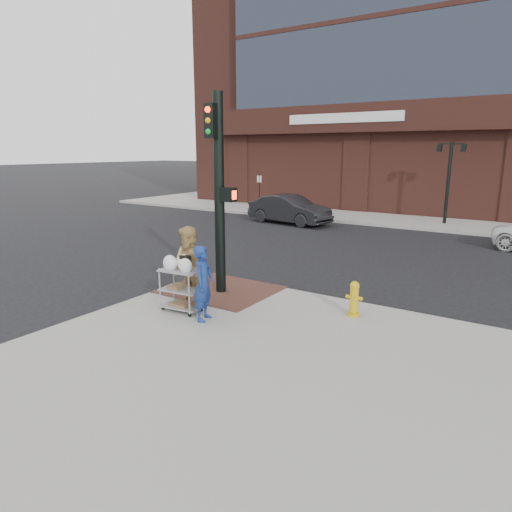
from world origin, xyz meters
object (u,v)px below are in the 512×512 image
Objects in this scene: utility_cart at (181,286)px; traffic_signal_pole at (219,189)px; lamp_post at (449,174)px; woman_blue at (203,283)px; pedestrian_tan at (190,268)px; fire_hydrant at (354,298)px; sedan_dark at (289,209)px.

traffic_signal_pole is at bearing 94.50° from utility_cart.
traffic_signal_pole is 3.78× the size of utility_cart.
woman_blue is (-1.55, -17.03, -1.64)m from lamp_post.
pedestrian_tan is (-0.78, 0.45, 0.14)m from woman_blue.
pedestrian_tan is (-2.34, -16.57, -1.50)m from lamp_post.
pedestrian_tan is 2.39× the size of fire_hydrant.
pedestrian_tan reaches higher than woman_blue.
pedestrian_tan is at bearing -155.41° from fire_hydrant.
pedestrian_tan reaches higher than sedan_dark.
lamp_post is at bearing -21.51° from woman_blue.
fire_hydrant is at bearing 32.41° from pedestrian_tan.
pedestrian_tan is 0.43× the size of sedan_dark.
lamp_post is 15.43m from traffic_signal_pole.
sedan_dark is at bearing 125.15° from fire_hydrant.
lamp_post is 2.41× the size of woman_blue.
traffic_signal_pole is at bearing -150.48° from sedan_dark.
lamp_post is at bearing 82.08° from utility_cart.
utility_cart is (0.13, -1.65, -2.08)m from traffic_signal_pole.
fire_hydrant is at bearing 3.55° from traffic_signal_pole.
woman_blue reaches higher than sedan_dark.
lamp_post is 3.02× the size of utility_cart.
sedan_dark is 14.01m from fire_hydrant.
pedestrian_tan is at bearing 43.76° from woman_blue.
traffic_signal_pole is at bearing 10.90° from woman_blue.
pedestrian_tan reaches higher than utility_cart.
utility_cart is at bearing -151.49° from fire_hydrant.
sedan_dark is (-4.50, 11.68, -2.09)m from traffic_signal_pole.
woman_blue is at bearing -95.21° from lamp_post.
pedestrian_tan is 3.81m from fire_hydrant.
lamp_post is at bearing 80.76° from traffic_signal_pole.
lamp_post is at bearing 94.16° from fire_hydrant.
traffic_signal_pole is 2.19m from pedestrian_tan.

